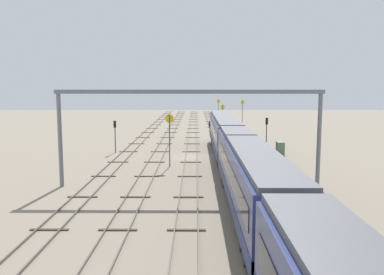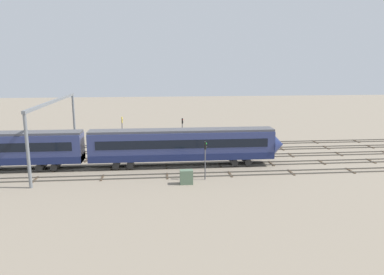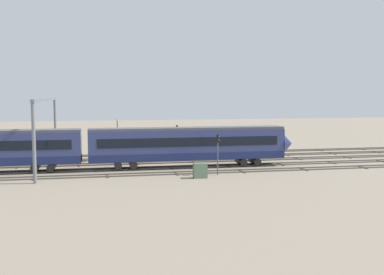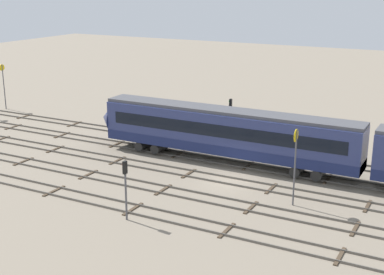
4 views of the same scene
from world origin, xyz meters
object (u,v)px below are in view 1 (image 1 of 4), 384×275
(train, at_px, (288,243))
(speed_sign_mid_trackside, at_px, (218,108))
(speed_sign_far_trackside, at_px, (223,113))
(overhead_gantry, at_px, (189,111))
(speed_sign_distant_end, at_px, (170,133))
(signal_light_trackside_approach, at_px, (115,132))
(signal_light_trackside_departure, at_px, (267,129))
(speed_sign_near_foreground, at_px, (242,110))
(relay_cabinet, at_px, (280,148))

(train, relative_size, speed_sign_mid_trackside, 18.24)
(speed_sign_far_trackside, bearing_deg, overhead_gantry, 172.95)
(speed_sign_distant_end, bearing_deg, signal_light_trackside_approach, 39.97)
(speed_sign_far_trackside, distance_m, speed_sign_distant_end, 42.14)
(speed_sign_mid_trackside, xyz_separation_m, signal_light_trackside_approach, (-45.77, 16.16, -0.66))
(signal_light_trackside_departure, bearing_deg, speed_sign_mid_trackside, 5.18)
(speed_sign_near_foreground, height_order, speed_sign_far_trackside, speed_sign_near_foreground)
(overhead_gantry, distance_m, speed_sign_distant_end, 9.54)
(speed_sign_mid_trackside, relative_size, signal_light_trackside_departure, 1.20)
(overhead_gantry, height_order, speed_sign_mid_trackside, overhead_gantry)
(signal_light_trackside_approach, bearing_deg, speed_sign_distant_end, -140.03)
(signal_light_trackside_departure, relative_size, relay_cabinet, 2.81)
(speed_sign_near_foreground, xyz_separation_m, speed_sign_far_trackside, (-0.98, 4.26, -0.41))
(train, relative_size, speed_sign_distant_end, 17.32)
(speed_sign_far_trackside, bearing_deg, relay_cabinet, -170.82)
(speed_sign_far_trackside, bearing_deg, speed_sign_distant_end, 168.40)
(speed_sign_distant_end, height_order, relay_cabinet, speed_sign_distant_end)
(train, height_order, speed_sign_far_trackside, train)
(speed_sign_far_trackside, relative_size, speed_sign_distant_end, 0.84)
(speed_sign_near_foreground, bearing_deg, signal_light_trackside_approach, 148.06)
(speed_sign_mid_trackside, distance_m, signal_light_trackside_approach, 48.54)
(overhead_gantry, bearing_deg, speed_sign_distant_end, 14.55)
(signal_light_trackside_approach, height_order, relay_cabinet, signal_light_trackside_approach)
(speed_sign_mid_trackside, distance_m, speed_sign_far_trackside, 13.80)
(speed_sign_distant_end, relative_size, relay_cabinet, 3.56)
(speed_sign_mid_trackside, bearing_deg, relay_cabinet, -173.36)
(train, relative_size, relay_cabinet, 61.66)
(signal_light_trackside_departure, bearing_deg, signal_light_trackside_approach, 93.68)
(speed_sign_far_trackside, distance_m, relay_cabinet, 33.50)
(speed_sign_near_foreground, relative_size, relay_cabinet, 3.55)
(overhead_gantry, bearing_deg, relay_cabinet, -34.01)
(overhead_gantry, xyz_separation_m, speed_sign_distant_end, (8.79, 2.28, -2.93))
(speed_sign_far_trackside, distance_m, signal_light_trackside_departure, 30.92)
(signal_light_trackside_departure, bearing_deg, relay_cabinet, -148.63)
(speed_sign_mid_trackside, bearing_deg, overhead_gantry, 174.56)
(overhead_gantry, height_order, speed_sign_far_trackside, overhead_gantry)
(overhead_gantry, height_order, signal_light_trackside_approach, overhead_gantry)
(signal_light_trackside_approach, relative_size, relay_cabinet, 2.62)
(signal_light_trackside_approach, bearing_deg, speed_sign_far_trackside, -26.98)
(speed_sign_distant_end, bearing_deg, speed_sign_mid_trackside, -8.63)
(train, relative_size, signal_light_trackside_approach, 23.52)
(train, xyz_separation_m, relay_cabinet, (36.54, -7.29, -1.85))
(train, distance_m, speed_sign_far_trackside, 69.56)
(speed_sign_near_foreground, xyz_separation_m, signal_light_trackside_departure, (-31.65, 0.35, -0.62))
(speed_sign_mid_trackside, relative_size, relay_cabinet, 3.38)
(signal_light_trackside_departure, height_order, relay_cabinet, signal_light_trackside_departure)
(speed_sign_distant_end, xyz_separation_m, signal_light_trackside_departure, (10.61, -12.39, -0.74))
(speed_sign_distant_end, distance_m, relay_cabinet, 16.36)
(overhead_gantry, xyz_separation_m, speed_sign_far_trackside, (50.07, -6.19, -3.47))
(signal_light_trackside_approach, bearing_deg, relay_cabinet, -92.70)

